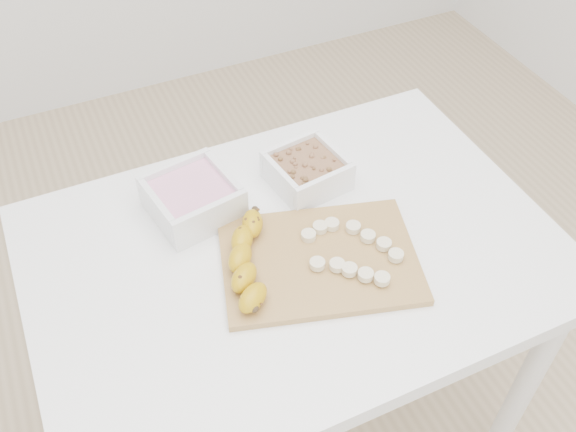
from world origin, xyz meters
name	(u,v)px	position (x,y,z in m)	size (l,w,h in m)	color
ground	(293,427)	(0.00, 0.00, 0.00)	(3.50, 3.50, 0.00)	#C6AD89
table	(294,279)	(0.00, 0.00, 0.65)	(1.00, 0.70, 0.75)	white
bowl_yogurt	(193,198)	(-0.14, 0.17, 0.79)	(0.19, 0.19, 0.08)	white
bowl_granola	(307,170)	(0.10, 0.16, 0.78)	(0.16, 0.16, 0.07)	white
cutting_board	(319,260)	(0.03, -0.05, 0.76)	(0.36, 0.26, 0.01)	#A7823F
banana	(248,261)	(-0.10, -0.02, 0.78)	(0.06, 0.23, 0.04)	#B3860A
banana_slices	(351,250)	(0.08, -0.07, 0.77)	(0.17, 0.19, 0.02)	beige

